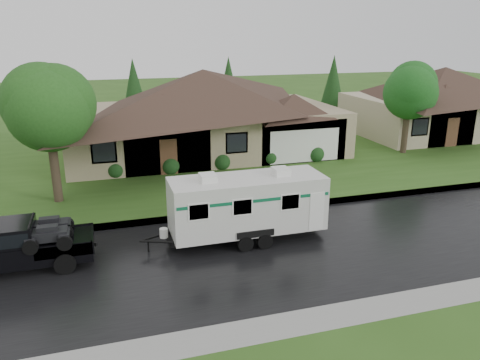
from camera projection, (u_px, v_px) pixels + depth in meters
The scene contains 11 objects.
ground at pixel (231, 234), 19.73m from camera, with size 140.00×140.00×0.00m, color #2E541A.
road at pixel (245, 255), 17.91m from camera, with size 140.00×8.00×0.01m, color black.
curb at pixel (218, 214), 21.76m from camera, with size 140.00×0.50×0.15m, color gray.
lawn at pixel (174, 150), 33.39m from camera, with size 140.00×26.00×0.15m, color #2E541A.
house_main at pixel (208, 102), 31.89m from camera, with size 19.44×10.80×6.90m.
house_neighbor at pixel (447, 94), 37.94m from camera, with size 15.12×9.72×6.45m.
tree_left_green at pixel (48, 110), 21.85m from camera, with size 3.94×3.94×6.51m.
tree_right_green at pixel (410, 91), 31.18m from camera, with size 3.68×3.68×6.09m.
shrub_row at pixel (221, 160), 28.57m from camera, with size 13.60×1.00×1.00m.
pickup_truck at pixel (12, 245), 16.60m from camera, with size 5.31×2.02×1.77m.
travel_trailer at pixel (247, 204), 18.84m from camera, with size 6.55×2.30×2.94m.
Camera 1 is at (-4.88, -17.43, 8.20)m, focal length 35.00 mm.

